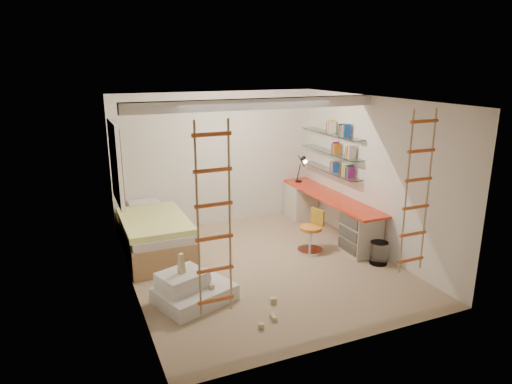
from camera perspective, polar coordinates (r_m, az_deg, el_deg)
name	(u,v)px	position (r m, az deg, el deg)	size (l,w,h in m)	color
floor	(263,266)	(7.33, 0.93, -9.28)	(4.50, 4.50, 0.00)	#9F8367
ceiling_beam	(256,104)	(6.94, 0.00, 10.95)	(4.00, 0.18, 0.16)	white
window_frame	(116,163)	(7.75, -17.15, 3.52)	(0.06, 1.15, 1.35)	white
window_blind	(118,163)	(7.76, -16.86, 3.55)	(0.02, 1.00, 1.20)	#4C2D1E
rope_ladder_left	(214,221)	(4.79, -5.27, -3.69)	(0.41, 0.04, 2.13)	#DF5326
rope_ladder_right	(417,194)	(6.13, 19.48, -0.18)	(0.41, 0.04, 2.13)	#D04C23
waste_bin	(379,253)	(7.62, 15.11, -7.36)	(0.29, 0.29, 0.36)	white
desk	(329,213)	(8.65, 9.05, -2.60)	(0.56, 2.80, 0.75)	red
shelves	(330,152)	(8.67, 9.29, 4.93)	(0.25, 1.80, 0.71)	white
bed	(154,234)	(7.89, -12.67, -5.19)	(1.02, 2.00, 0.69)	#AD7F51
task_lamp	(303,165)	(9.23, 5.86, 3.41)	(0.14, 0.36, 0.57)	black
swivel_chair	(311,236)	(7.84, 6.93, -5.54)	(0.53, 0.53, 0.73)	orange
play_platform	(191,290)	(6.33, -8.10, -12.03)	(1.16, 1.03, 0.43)	silver
toy_blocks	(221,289)	(6.08, -4.37, -12.01)	(1.26, 1.14, 0.70)	#CCB284
books	(331,147)	(8.66, 9.32, 5.61)	(0.14, 0.70, 0.92)	#8C1E7F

